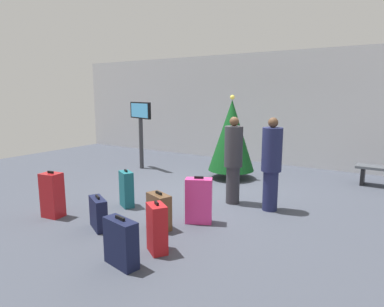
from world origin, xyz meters
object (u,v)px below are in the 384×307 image
(flight_info_kiosk, at_px, (141,121))
(suitcase_2, at_px, (98,213))
(traveller_0, at_px, (233,158))
(suitcase_3, at_px, (159,211))
(traveller_1, at_px, (271,162))
(suitcase_1, at_px, (52,195))
(suitcase_5, at_px, (127,189))
(suitcase_6, at_px, (121,243))
(suitcase_0, at_px, (199,201))
(suitcase_4, at_px, (157,228))
(holiday_tree, at_px, (232,135))

(flight_info_kiosk, height_order, suitcase_2, flight_info_kiosk)
(traveller_0, relative_size, suitcase_3, 2.81)
(traveller_1, height_order, suitcase_2, traveller_1)
(traveller_0, height_order, suitcase_1, traveller_0)
(traveller_0, relative_size, suitcase_2, 3.13)
(traveller_0, relative_size, suitcase_5, 2.36)
(flight_info_kiosk, bearing_deg, suitcase_6, -51.80)
(suitcase_0, relative_size, suitcase_3, 1.31)
(flight_info_kiosk, distance_m, suitcase_3, 4.74)
(suitcase_1, bearing_deg, suitcase_2, 2.82)
(suitcase_4, bearing_deg, flight_info_kiosk, 133.02)
(traveller_1, height_order, suitcase_4, traveller_1)
(suitcase_6, bearing_deg, suitcase_3, 105.39)
(suitcase_4, relative_size, suitcase_5, 0.99)
(suitcase_2, distance_m, suitcase_5, 1.13)
(traveller_1, bearing_deg, suitcase_5, -151.85)
(holiday_tree, relative_size, suitcase_3, 3.47)
(traveller_0, xyz_separation_m, suitcase_6, (-0.12, -3.04, -0.60))
(suitcase_1, distance_m, suitcase_3, 2.02)
(suitcase_1, distance_m, suitcase_5, 1.33)
(holiday_tree, height_order, traveller_1, holiday_tree)
(flight_info_kiosk, bearing_deg, traveller_1, -18.39)
(suitcase_0, xyz_separation_m, suitcase_1, (-2.35, -1.15, 0.01))
(traveller_0, distance_m, suitcase_1, 3.43)
(suitcase_2, height_order, suitcase_3, suitcase_3)
(traveller_0, bearing_deg, flight_info_kiosk, 158.14)
(holiday_tree, bearing_deg, traveller_0, -63.24)
(suitcase_4, bearing_deg, traveller_0, 90.96)
(holiday_tree, bearing_deg, suitcase_4, -77.51)
(traveller_1, bearing_deg, flight_info_kiosk, 161.61)
(flight_info_kiosk, xyz_separation_m, traveller_1, (4.45, -1.48, -0.47))
(suitcase_2, bearing_deg, suitcase_5, 109.49)
(traveller_0, relative_size, suitcase_0, 2.14)
(traveller_1, bearing_deg, suitcase_4, -106.47)
(flight_info_kiosk, distance_m, suitcase_2, 4.66)
(traveller_1, xyz_separation_m, suitcase_2, (-2.05, -2.36, -0.66))
(holiday_tree, xyz_separation_m, suitcase_3, (0.46, -3.64, -0.83))
(suitcase_1, bearing_deg, suitcase_3, 17.06)
(holiday_tree, height_order, suitcase_2, holiday_tree)
(suitcase_5, bearing_deg, traveller_0, 38.40)
(flight_info_kiosk, relative_size, suitcase_6, 2.96)
(traveller_1, height_order, suitcase_6, traveller_1)
(suitcase_2, xyz_separation_m, suitcase_4, (1.32, -0.14, 0.09))
(suitcase_6, bearing_deg, suitcase_0, 87.34)
(traveller_0, height_order, suitcase_4, traveller_0)
(suitcase_4, height_order, suitcase_6, suitcase_4)
(holiday_tree, bearing_deg, suitcase_5, -103.27)
(suitcase_0, distance_m, suitcase_6, 1.78)
(suitcase_3, bearing_deg, traveller_0, 76.20)
(holiday_tree, xyz_separation_m, suitcase_1, (-1.47, -4.23, -0.73))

